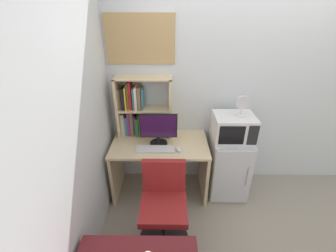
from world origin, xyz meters
The scene contains 12 objects.
wall_back centered at (0.40, 0.02, 1.30)m, with size 6.40×0.04×2.60m, color silver.
wall_left centered at (-1.62, -1.60, 1.30)m, with size 0.04×4.40×2.60m, color silver.
desk centered at (-0.97, -0.33, 0.51)m, with size 1.16×0.65×0.74m.
hutch_bookshelf centered at (-1.25, -0.10, 1.11)m, with size 0.66×0.23×0.75m.
monitor centered at (-0.98, -0.34, 0.95)m, with size 0.44×0.21×0.39m.
keyboard centered at (-1.02, -0.48, 0.75)m, with size 0.43×0.15×0.02m, color silver.
computer_mouse centered at (-0.74, -0.48, 0.76)m, with size 0.07×0.10×0.03m, color silver.
mini_fridge centered at (-0.10, -0.30, 0.40)m, with size 0.47×0.54×0.80m.
microwave centered at (-0.10, -0.30, 0.95)m, with size 0.47×0.39×0.30m.
desk_fan centered at (-0.05, -0.30, 1.23)m, with size 0.16×0.11×0.24m.
desk_chair centered at (-0.91, -1.02, 0.40)m, with size 0.52×0.52×0.89m.
wall_corkboard centered at (-1.18, -0.01, 1.88)m, with size 0.77×0.02×0.53m, color tan.
Camera 1 is at (-0.85, -2.63, 2.19)m, focal length 24.11 mm.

